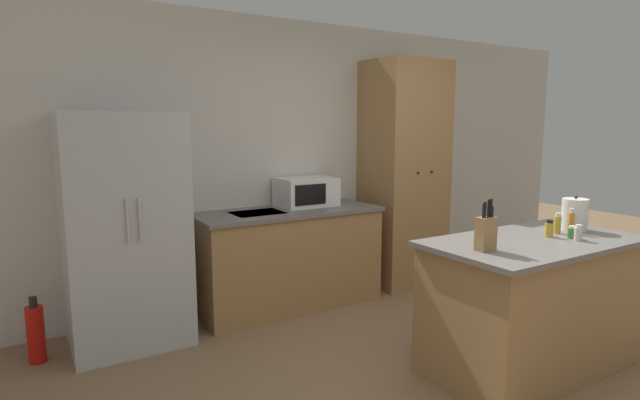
{
  "coord_description": "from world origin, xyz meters",
  "views": [
    {
      "loc": [
        -2.52,
        -1.91,
        1.63
      ],
      "look_at": [
        -0.49,
        1.4,
        1.05
      ],
      "focal_mm": 28.0,
      "sensor_mm": 36.0,
      "label": 1
    }
  ],
  "objects_px": {
    "refrigerator": "(124,230)",
    "spice_bottle_pale_salt": "(572,232)",
    "spice_bottle_green_herb": "(549,229)",
    "spice_bottle_short_red": "(557,224)",
    "spice_bottle_amber_oil": "(571,222)",
    "pantry_cabinet": "(403,174)",
    "knife_block": "(486,232)",
    "microwave": "(306,192)",
    "spice_bottle_tall_dark": "(578,233)",
    "kettle": "(575,214)",
    "fire_extinguisher": "(36,333)"
  },
  "relations": [
    {
      "from": "refrigerator",
      "to": "spice_bottle_amber_oil",
      "type": "height_order",
      "value": "refrigerator"
    },
    {
      "from": "spice_bottle_amber_oil",
      "to": "pantry_cabinet",
      "type": "bearing_deg",
      "value": 85.59
    },
    {
      "from": "spice_bottle_pale_salt",
      "to": "knife_block",
      "type": "bearing_deg",
      "value": 174.07
    },
    {
      "from": "spice_bottle_tall_dark",
      "to": "fire_extinguisher",
      "type": "bearing_deg",
      "value": 146.78
    },
    {
      "from": "spice_bottle_short_red",
      "to": "kettle",
      "type": "xyz_separation_m",
      "value": [
        0.21,
        0.01,
        0.05
      ]
    },
    {
      "from": "spice_bottle_amber_oil",
      "to": "knife_block",
      "type": "bearing_deg",
      "value": -178.7
    },
    {
      "from": "spice_bottle_green_herb",
      "to": "knife_block",
      "type": "bearing_deg",
      "value": -177.37
    },
    {
      "from": "refrigerator",
      "to": "spice_bottle_pale_salt",
      "type": "relative_size",
      "value": 20.53
    },
    {
      "from": "spice_bottle_tall_dark",
      "to": "fire_extinguisher",
      "type": "height_order",
      "value": "spice_bottle_tall_dark"
    },
    {
      "from": "pantry_cabinet",
      "to": "spice_bottle_amber_oil",
      "type": "xyz_separation_m",
      "value": [
        -0.15,
        -1.92,
        -0.16
      ]
    },
    {
      "from": "spice_bottle_amber_oil",
      "to": "kettle",
      "type": "distance_m",
      "value": 0.14
    },
    {
      "from": "pantry_cabinet",
      "to": "spice_bottle_green_herb",
      "type": "height_order",
      "value": "pantry_cabinet"
    },
    {
      "from": "spice_bottle_amber_oil",
      "to": "spice_bottle_green_herb",
      "type": "xyz_separation_m",
      "value": [
        -0.23,
        0.01,
        -0.03
      ]
    },
    {
      "from": "pantry_cabinet",
      "to": "fire_extinguisher",
      "type": "height_order",
      "value": "pantry_cabinet"
    },
    {
      "from": "refrigerator",
      "to": "knife_block",
      "type": "bearing_deg",
      "value": -48.03
    },
    {
      "from": "refrigerator",
      "to": "kettle",
      "type": "bearing_deg",
      "value": -33.75
    },
    {
      "from": "knife_block",
      "to": "spice_bottle_green_herb",
      "type": "xyz_separation_m",
      "value": [
        0.66,
        0.03,
        -0.06
      ]
    },
    {
      "from": "pantry_cabinet",
      "to": "knife_block",
      "type": "height_order",
      "value": "pantry_cabinet"
    },
    {
      "from": "refrigerator",
      "to": "spice_bottle_short_red",
      "type": "relative_size",
      "value": 12.04
    },
    {
      "from": "knife_block",
      "to": "spice_bottle_amber_oil",
      "type": "xyz_separation_m",
      "value": [
        0.89,
        0.02,
        -0.03
      ]
    },
    {
      "from": "refrigerator",
      "to": "spice_bottle_short_red",
      "type": "distance_m",
      "value": 3.1
    },
    {
      "from": "pantry_cabinet",
      "to": "fire_extinguisher",
      "type": "bearing_deg",
      "value": -178.53
    },
    {
      "from": "spice_bottle_green_herb",
      "to": "spice_bottle_short_red",
      "type": "bearing_deg",
      "value": 14.15
    },
    {
      "from": "knife_block",
      "to": "spice_bottle_pale_salt",
      "type": "xyz_separation_m",
      "value": [
        0.75,
        -0.08,
        -0.07
      ]
    },
    {
      "from": "pantry_cabinet",
      "to": "spice_bottle_tall_dark",
      "type": "distance_m",
      "value": 2.12
    },
    {
      "from": "microwave",
      "to": "spice_bottle_green_herb",
      "type": "xyz_separation_m",
      "value": [
        0.72,
        -2.01,
        -0.07
      ]
    },
    {
      "from": "refrigerator",
      "to": "spice_bottle_pale_salt",
      "type": "bearing_deg",
      "value": -38.78
    },
    {
      "from": "knife_block",
      "to": "spice_bottle_short_red",
      "type": "xyz_separation_m",
      "value": [
        0.81,
        0.07,
        -0.05
      ]
    },
    {
      "from": "refrigerator",
      "to": "spice_bottle_green_herb",
      "type": "xyz_separation_m",
      "value": [
        2.36,
        -1.86,
        0.08
      ]
    },
    {
      "from": "pantry_cabinet",
      "to": "spice_bottle_short_red",
      "type": "bearing_deg",
      "value": -97.01
    },
    {
      "from": "microwave",
      "to": "kettle",
      "type": "bearing_deg",
      "value": -61.26
    },
    {
      "from": "spice_bottle_amber_oil",
      "to": "fire_extinguisher",
      "type": "distance_m",
      "value": 3.78
    },
    {
      "from": "kettle",
      "to": "fire_extinguisher",
      "type": "height_order",
      "value": "kettle"
    },
    {
      "from": "microwave",
      "to": "spice_bottle_pale_salt",
      "type": "bearing_deg",
      "value": -69.05
    },
    {
      "from": "kettle",
      "to": "refrigerator",
      "type": "bearing_deg",
      "value": 146.25
    },
    {
      "from": "pantry_cabinet",
      "to": "kettle",
      "type": "bearing_deg",
      "value": -90.71
    },
    {
      "from": "microwave",
      "to": "spice_bottle_amber_oil",
      "type": "bearing_deg",
      "value": -64.76
    },
    {
      "from": "spice_bottle_tall_dark",
      "to": "spice_bottle_short_red",
      "type": "height_order",
      "value": "spice_bottle_short_red"
    },
    {
      "from": "pantry_cabinet",
      "to": "microwave",
      "type": "height_order",
      "value": "pantry_cabinet"
    },
    {
      "from": "microwave",
      "to": "spice_bottle_tall_dark",
      "type": "bearing_deg",
      "value": -70.21
    },
    {
      "from": "spice_bottle_pale_salt",
      "to": "refrigerator",
      "type": "bearing_deg",
      "value": 141.22
    },
    {
      "from": "pantry_cabinet",
      "to": "spice_bottle_green_herb",
      "type": "bearing_deg",
      "value": -101.18
    },
    {
      "from": "microwave",
      "to": "spice_bottle_pale_salt",
      "type": "xyz_separation_m",
      "value": [
        0.81,
        -2.12,
        -0.09
      ]
    },
    {
      "from": "spice_bottle_short_red",
      "to": "pantry_cabinet",
      "type": "bearing_deg",
      "value": 82.99
    },
    {
      "from": "spice_bottle_amber_oil",
      "to": "spice_bottle_green_herb",
      "type": "height_order",
      "value": "spice_bottle_amber_oil"
    },
    {
      "from": "knife_block",
      "to": "pantry_cabinet",
      "type": "bearing_deg",
      "value": 61.86
    },
    {
      "from": "microwave",
      "to": "spice_bottle_short_red",
      "type": "height_order",
      "value": "microwave"
    },
    {
      "from": "spice_bottle_green_herb",
      "to": "kettle",
      "type": "xyz_separation_m",
      "value": [
        0.36,
        0.04,
        0.06
      ]
    },
    {
      "from": "microwave",
      "to": "fire_extinguisher",
      "type": "height_order",
      "value": "microwave"
    },
    {
      "from": "pantry_cabinet",
      "to": "spice_bottle_pale_salt",
      "type": "relative_size",
      "value": 27.01
    }
  ]
}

